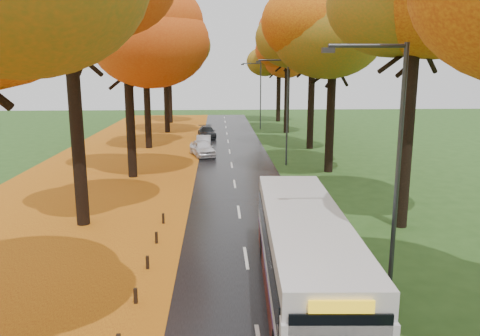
{
  "coord_description": "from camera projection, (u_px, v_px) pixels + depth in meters",
  "views": [
    {
      "loc": [
        -1.06,
        -5.11,
        7.28
      ],
      "look_at": [
        0.0,
        16.86,
        2.6
      ],
      "focal_mm": 35.0,
      "sensor_mm": 36.0,
      "label": 1
    }
  ],
  "objects": [
    {
      "name": "leaf_verge",
      "position": [
        97.0,
        182.0,
        30.56
      ],
      "size": [
        12.0,
        90.0,
        0.02
      ],
      "primitive_type": "cube",
      "color": "maroon",
      "rests_on": "ground"
    },
    {
      "name": "leaf_drift",
      "position": [
        188.0,
        181.0,
        30.83
      ],
      "size": [
        0.9,
        90.0,
        0.01
      ],
      "primitive_type": "cube",
      "color": "orange",
      "rests_on": "road"
    },
    {
      "name": "car_silver",
      "position": [
        204.0,
        142.0,
        42.93
      ],
      "size": [
        1.3,
        3.7,
        1.22
      ],
      "primitive_type": "imported",
      "rotation": [
        0.0,
        0.0,
        0.0
      ],
      "color": "#A4A7AC",
      "rests_on": "road"
    },
    {
      "name": "streetlamp_far",
      "position": [
        258.0,
        90.0,
        56.57
      ],
      "size": [
        2.45,
        0.18,
        8.0
      ],
      "color": "#333538",
      "rests_on": "ground"
    },
    {
      "name": "streetlamp_mid",
      "position": [
        284.0,
        104.0,
        35.08
      ],
      "size": [
        2.45,
        0.18,
        8.0
      ],
      "color": "#333538",
      "rests_on": "ground"
    },
    {
      "name": "car_white",
      "position": [
        202.0,
        148.0,
        39.5
      ],
      "size": [
        2.61,
        4.24,
        1.35
      ],
      "primitive_type": "imported",
      "rotation": [
        0.0,
        0.0,
        0.28
      ],
      "color": "white",
      "rests_on": "road"
    },
    {
      "name": "trees_left",
      "position": [
        123.0,
        34.0,
        30.68
      ],
      "size": [
        9.2,
        74.0,
        13.88
      ],
      "color": "black",
      "rests_on": "ground"
    },
    {
      "name": "car_dark",
      "position": [
        207.0,
        132.0,
        49.88
      ],
      "size": [
        2.2,
        4.35,
        1.21
      ],
      "primitive_type": "imported",
      "rotation": [
        0.0,
        0.0,
        0.12
      ],
      "color": "black",
      "rests_on": "road"
    },
    {
      "name": "road",
      "position": [
        234.0,
        181.0,
        30.98
      ],
      "size": [
        6.5,
        90.0,
        0.04
      ],
      "primitive_type": "cube",
      "color": "black",
      "rests_on": "ground"
    },
    {
      "name": "streetlamp_near",
      "position": [
        390.0,
        159.0,
        13.58
      ],
      "size": [
        2.45,
        0.18,
        8.0
      ],
      "color": "#333538",
      "rests_on": "ground"
    },
    {
      "name": "centre_line",
      "position": [
        234.0,
        180.0,
        30.98
      ],
      "size": [
        0.12,
        90.0,
        0.01
      ],
      "primitive_type": "cube",
      "color": "silver",
      "rests_on": "road"
    },
    {
      "name": "bus",
      "position": [
        304.0,
        254.0,
        14.81
      ],
      "size": [
        2.94,
        10.8,
        2.82
      ],
      "rotation": [
        0.0,
        0.0,
        -0.05
      ],
      "color": "#4F140C",
      "rests_on": "road"
    },
    {
      "name": "trees_right",
      "position": [
        340.0,
        32.0,
        31.18
      ],
      "size": [
        9.3,
        74.2,
        13.96
      ],
      "color": "black",
      "rests_on": "ground"
    }
  ]
}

